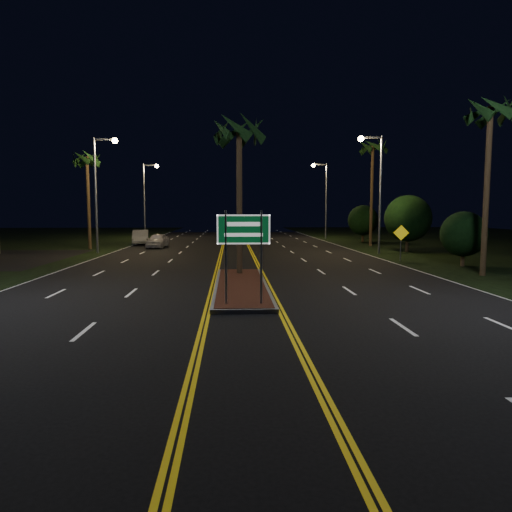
{
  "coord_description": "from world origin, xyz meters",
  "views": [
    {
      "loc": [
        -0.41,
        -12.57,
        3.32
      ],
      "look_at": [
        0.36,
        1.75,
        1.9
      ],
      "focal_mm": 32.0,
      "sensor_mm": 36.0,
      "label": 1
    }
  ],
  "objects": [
    {
      "name": "warning_sign",
      "position": [
        10.8,
        16.95,
        1.55
      ],
      "size": [
        0.99,
        0.23,
        2.39
      ],
      "rotation": [
        0.0,
        0.0,
        -0.2
      ],
      "color": "gray",
      "rests_on": "ground"
    },
    {
      "name": "median_island",
      "position": [
        0.0,
        7.0,
        0.08
      ],
      "size": [
        2.25,
        10.25,
        0.17
      ],
      "color": "gray",
      "rests_on": "ground"
    },
    {
      "name": "palm_right_near",
      "position": [
        12.5,
        10.0,
        8.21
      ],
      "size": [
        2.4,
        2.4,
        9.3
      ],
      "color": "#382819",
      "rests_on": "ground"
    },
    {
      "name": "shrub_mid",
      "position": [
        14.0,
        24.0,
        2.73
      ],
      "size": [
        3.78,
        3.78,
        4.62
      ],
      "color": "#382819",
      "rests_on": "ground"
    },
    {
      "name": "palm_right_far",
      "position": [
        12.8,
        30.0,
        9.14
      ],
      "size": [
        2.4,
        2.4,
        10.3
      ],
      "color": "#382819",
      "rests_on": "ground"
    },
    {
      "name": "streetlight_right_far",
      "position": [
        10.61,
        42.0,
        5.66
      ],
      "size": [
        1.91,
        0.44,
        9.0
      ],
      "color": "gray",
      "rests_on": "ground"
    },
    {
      "name": "streetlight_right_mid",
      "position": [
        10.61,
        22.0,
        5.66
      ],
      "size": [
        1.91,
        0.44,
        9.0
      ],
      "color": "gray",
      "rests_on": "ground"
    },
    {
      "name": "palm_left_far",
      "position": [
        -12.8,
        28.0,
        7.75
      ],
      "size": [
        2.4,
        2.4,
        8.8
      ],
      "color": "#382819",
      "rests_on": "ground"
    },
    {
      "name": "shrub_near",
      "position": [
        13.5,
        14.0,
        1.95
      ],
      "size": [
        2.7,
        2.7,
        3.3
      ],
      "color": "#382819",
      "rests_on": "ground"
    },
    {
      "name": "shrub_far",
      "position": [
        13.8,
        36.0,
        2.34
      ],
      "size": [
        3.24,
        3.24,
        3.96
      ],
      "color": "#382819",
      "rests_on": "ground"
    },
    {
      "name": "palm_median",
      "position": [
        0.0,
        10.5,
        7.28
      ],
      "size": [
        2.4,
        2.4,
        8.3
      ],
      "color": "#382819",
      "rests_on": "ground"
    },
    {
      "name": "highway_sign",
      "position": [
        0.0,
        2.8,
        2.4
      ],
      "size": [
        1.8,
        0.08,
        3.2
      ],
      "color": "gray",
      "rests_on": "ground"
    },
    {
      "name": "car_near",
      "position": [
        -7.11,
        29.24,
        0.76
      ],
      "size": [
        2.31,
        4.69,
        1.52
      ],
      "primitive_type": "imported",
      "rotation": [
        0.0,
        0.0,
        -0.08
      ],
      "color": "silver",
      "rests_on": "ground"
    },
    {
      "name": "streetlight_left_mid",
      "position": [
        -10.61,
        24.0,
        5.66
      ],
      "size": [
        1.91,
        0.44,
        9.0
      ],
      "color": "gray",
      "rests_on": "ground"
    },
    {
      "name": "streetlight_left_far",
      "position": [
        -10.61,
        44.0,
        5.66
      ],
      "size": [
        1.91,
        0.44,
        9.0
      ],
      "color": "gray",
      "rests_on": "ground"
    },
    {
      "name": "car_far",
      "position": [
        -9.5,
        33.58,
        0.84
      ],
      "size": [
        2.96,
        5.31,
        1.67
      ],
      "primitive_type": "imported",
      "rotation": [
        0.0,
        0.0,
        0.17
      ],
      "color": "#A9ADB3",
      "rests_on": "ground"
    },
    {
      "name": "ground",
      "position": [
        0.0,
        0.0,
        0.0
      ],
      "size": [
        120.0,
        120.0,
        0.0
      ],
      "primitive_type": "plane",
      "color": "black",
      "rests_on": "ground"
    }
  ]
}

